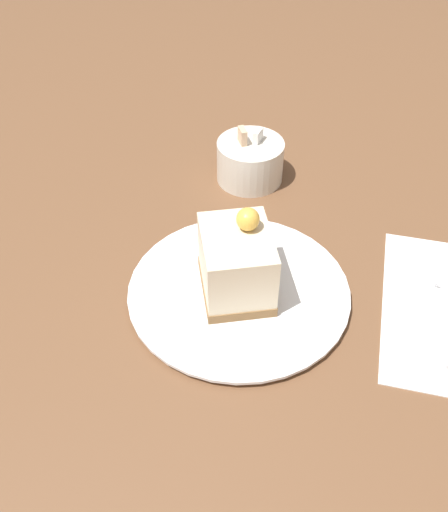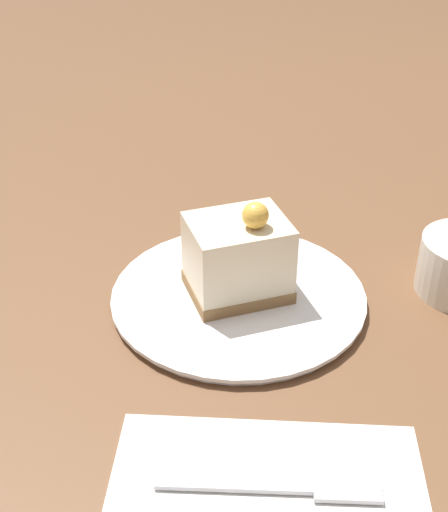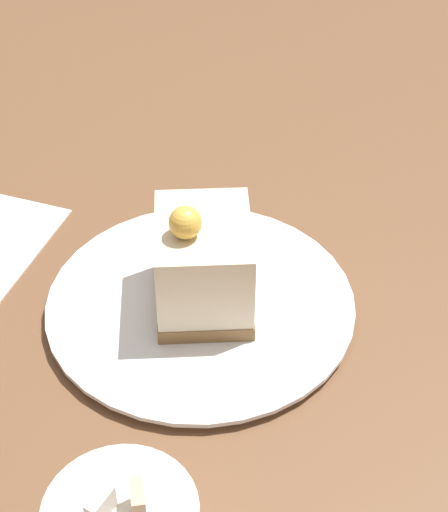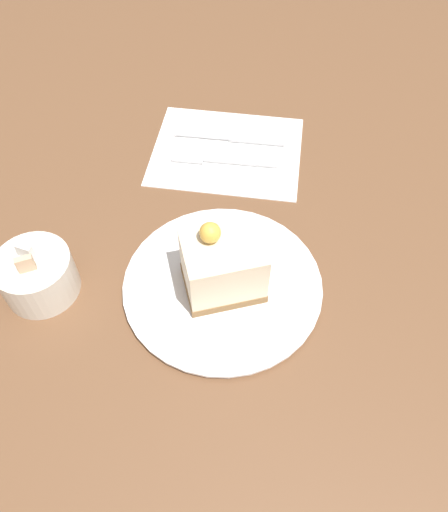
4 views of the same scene
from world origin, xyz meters
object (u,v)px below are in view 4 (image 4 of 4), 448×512
(plate, at_px, (223,285))
(cake_slice, at_px, (223,266))
(fork, at_px, (215,160))
(sugar_bowl, at_px, (37,275))
(knife, at_px, (239,139))

(plate, relative_size, cake_slice, 2.37)
(cake_slice, xyz_separation_m, fork, (0.24, -0.00, -0.05))
(sugar_bowl, bearing_deg, cake_slice, -93.62)
(fork, relative_size, sugar_bowl, 1.76)
(plate, distance_m, sugar_bowl, 0.23)
(fork, bearing_deg, cake_slice, -169.47)
(plate, xyz_separation_m, sugar_bowl, (0.01, 0.23, 0.02))
(plate, relative_size, sugar_bowl, 2.70)
(fork, bearing_deg, knife, -31.68)
(cake_slice, xyz_separation_m, sugar_bowl, (0.01, 0.23, -0.02))
(plate, xyz_separation_m, fork, (0.23, -0.00, -0.00))
(cake_slice, relative_size, knife, 0.60)
(cake_slice, xyz_separation_m, knife, (0.28, -0.04, -0.05))
(fork, height_order, knife, same)
(fork, bearing_deg, sugar_bowl, 144.82)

